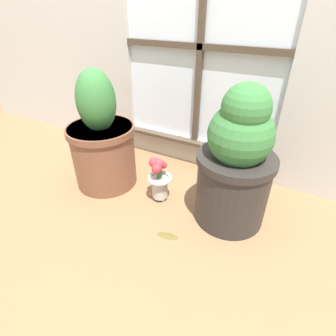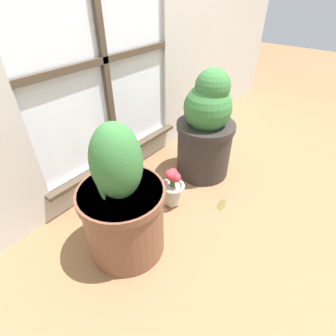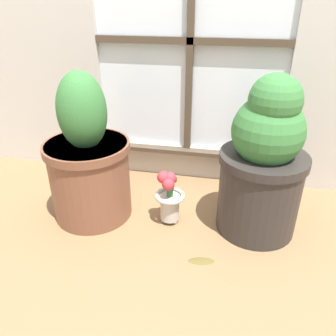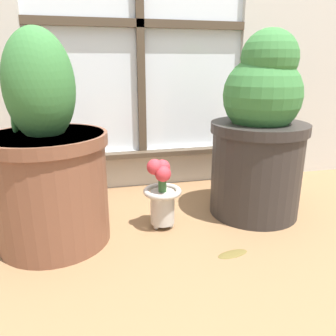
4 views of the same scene
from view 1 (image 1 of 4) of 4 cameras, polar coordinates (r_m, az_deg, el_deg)
name	(u,v)px [view 1 (image 1 of 4)]	position (r m, az deg, el deg)	size (l,w,h in m)	color
ground_plane	(142,219)	(1.44, -5.60, -11.05)	(10.00, 10.00, 0.00)	olive
potted_plant_left	(102,142)	(1.61, -14.12, 5.42)	(0.40, 0.40, 0.71)	brown
potted_plant_right	(236,164)	(1.29, 14.57, 0.76)	(0.38, 0.38, 0.72)	#2D2826
flower_vase	(159,179)	(1.48, -1.95, -2.35)	(0.14, 0.14, 0.27)	#BCB7AD
fallen_leaf	(167,236)	(1.34, -0.13, -14.51)	(0.12, 0.06, 0.01)	brown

